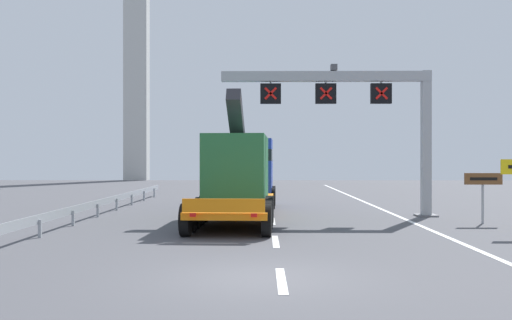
% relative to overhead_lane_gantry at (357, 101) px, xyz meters
% --- Properties ---
extents(ground, '(112.00, 112.00, 0.00)m').
position_rel_overhead_lane_gantry_xyz_m(ground, '(-4.36, -13.26, -5.19)').
color(ground, '#4C4C51').
extents(lane_markings, '(0.20, 70.78, 0.01)m').
position_rel_overhead_lane_gantry_xyz_m(lane_markings, '(-3.85, 14.83, -5.18)').
color(lane_markings, silver).
rests_on(lane_markings, ground).
extents(edge_line_right, '(0.20, 63.00, 0.01)m').
position_rel_overhead_lane_gantry_xyz_m(edge_line_right, '(1.84, -1.26, -5.18)').
color(edge_line_right, silver).
rests_on(edge_line_right, ground).
extents(overhead_lane_gantry, '(9.69, 0.90, 6.85)m').
position_rel_overhead_lane_gantry_xyz_m(overhead_lane_gantry, '(0.00, 0.00, 0.00)').
color(overhead_lane_gantry, '#9EA0A5').
rests_on(overhead_lane_gantry, ground).
extents(heavy_haul_truck_orange, '(3.47, 14.14, 5.30)m').
position_rel_overhead_lane_gantry_xyz_m(heavy_haul_truck_orange, '(-5.20, 0.60, -3.20)').
color(heavy_haul_truck_orange, orange).
rests_on(heavy_haul_truck_orange, ground).
extents(tourist_info_sign_brown, '(1.51, 0.15, 2.02)m').
position_rel_overhead_lane_gantry_xyz_m(tourist_info_sign_brown, '(4.57, -2.86, -3.64)').
color(tourist_info_sign_brown, '#9EA0A5').
rests_on(tourist_info_sign_brown, ground).
extents(guardrail_left, '(0.13, 29.35, 0.76)m').
position_rel_overhead_lane_gantry_xyz_m(guardrail_left, '(-11.63, -0.58, -4.62)').
color(guardrail_left, '#999EA3').
rests_on(guardrail_left, ground).
extents(bridge_pylon_distant, '(9.00, 2.00, 40.84)m').
position_rel_overhead_lane_gantry_xyz_m(bridge_pylon_distant, '(-19.60, 42.95, 15.63)').
color(bridge_pylon_distant, '#B7B7B2').
rests_on(bridge_pylon_distant, ground).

